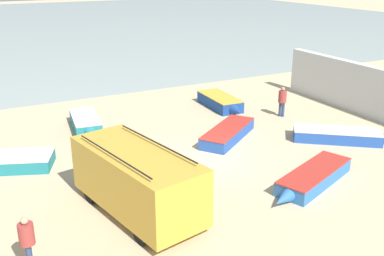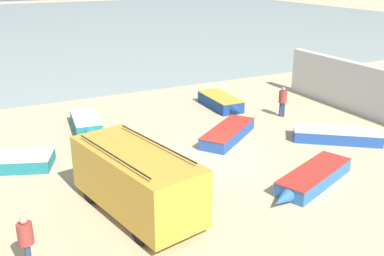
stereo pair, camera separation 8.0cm
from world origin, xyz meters
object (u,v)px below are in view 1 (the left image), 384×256
(fishing_rowboat_1, at_px, (86,123))
(fisherman_0, at_px, (282,99))
(parked_van, at_px, (136,179))
(fishing_rowboat_2, at_px, (221,102))
(fishing_rowboat_5, at_px, (3,162))
(fisherman_1, at_px, (27,238))
(fishing_rowboat_4, at_px, (340,135))
(fishing_rowboat_0, at_px, (312,178))
(fishing_rowboat_3, at_px, (229,132))

(fishing_rowboat_1, distance_m, fisherman_0, 10.63)
(parked_van, bearing_deg, fishing_rowboat_2, -55.90)
(fisherman_0, bearing_deg, fishing_rowboat_5, 142.16)
(fishing_rowboat_1, bearing_deg, fisherman_1, -15.61)
(parked_van, relative_size, fishing_rowboat_2, 1.41)
(parked_van, relative_size, fisherman_0, 3.38)
(parked_van, xyz_separation_m, fishing_rowboat_5, (-3.71, 5.85, -0.95))
(fishing_rowboat_2, height_order, fishing_rowboat_4, fishing_rowboat_2)
(parked_van, relative_size, fisherman_1, 3.52)
(fishing_rowboat_4, bearing_deg, fishing_rowboat_2, 145.43)
(fishing_rowboat_1, bearing_deg, fishing_rowboat_0, 38.30)
(fishing_rowboat_2, xyz_separation_m, fisherman_1, (-12.35, -10.34, 0.62))
(fishing_rowboat_3, bearing_deg, fisherman_1, 174.69)
(fishing_rowboat_0, distance_m, fisherman_0, 8.31)
(parked_van, distance_m, fishing_rowboat_2, 12.39)
(fishing_rowboat_4, height_order, fishing_rowboat_5, fishing_rowboat_4)
(fishing_rowboat_3, bearing_deg, fishing_rowboat_4, -67.90)
(fishing_rowboat_2, xyz_separation_m, fisherman_0, (2.18, -2.89, 0.66))
(fishing_rowboat_5, bearing_deg, fishing_rowboat_3, -166.15)
(fishing_rowboat_2, xyz_separation_m, fishing_rowboat_4, (2.35, -7.16, -0.06))
(fisherman_1, bearing_deg, fishing_rowboat_5, -79.05)
(fishing_rowboat_1, xyz_separation_m, fishing_rowboat_4, (10.39, -7.14, -0.05))
(fishing_rowboat_2, bearing_deg, fishing_rowboat_5, -74.16)
(fisherman_1, bearing_deg, fisherman_0, -141.66)
(fisherman_1, bearing_deg, fishing_rowboat_0, -167.26)
(fisherman_0, height_order, fisherman_1, fisherman_0)
(fishing_rowboat_0, xyz_separation_m, fishing_rowboat_4, (4.30, 2.89, -0.00))
(fishing_rowboat_2, bearing_deg, fishing_rowboat_0, -8.93)
(parked_van, xyz_separation_m, fisherman_1, (-3.74, -1.48, -0.26))
(fishing_rowboat_4, xyz_separation_m, fishing_rowboat_5, (-14.67, 4.15, -0.00))
(fisherman_1, bearing_deg, fishing_rowboat_2, -128.89)
(fishing_rowboat_1, relative_size, fisherman_1, 2.43)
(parked_van, height_order, fishing_rowboat_2, parked_van)
(fishing_rowboat_5, bearing_deg, fisherman_0, -158.21)
(fishing_rowboat_4, distance_m, fishing_rowboat_5, 15.24)
(fishing_rowboat_1, bearing_deg, fishing_rowboat_2, 97.27)
(fishing_rowboat_0, bearing_deg, fishing_rowboat_2, -122.33)
(parked_van, relative_size, fishing_rowboat_4, 1.27)
(fishing_rowboat_4, distance_m, fisherman_1, 15.05)
(fishing_rowboat_3, bearing_deg, fishing_rowboat_5, 136.83)
(fishing_rowboat_4, relative_size, fisherman_1, 2.76)
(fishing_rowboat_3, bearing_deg, fishing_rowboat_0, -123.93)
(parked_van, xyz_separation_m, fishing_rowboat_3, (6.47, 4.52, -0.94))
(fishing_rowboat_0, xyz_separation_m, fisherman_1, (-10.39, -0.28, 0.68))
(fishing_rowboat_1, distance_m, fisherman_1, 11.20)
(fishing_rowboat_3, bearing_deg, fishing_rowboat_2, 28.05)
(fishing_rowboat_4, relative_size, fishing_rowboat_5, 0.96)
(fishing_rowboat_1, xyz_separation_m, fishing_rowboat_5, (-4.28, -2.99, -0.06))
(parked_van, distance_m, fisherman_1, 4.03)
(fishing_rowboat_0, distance_m, fishing_rowboat_2, 10.25)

